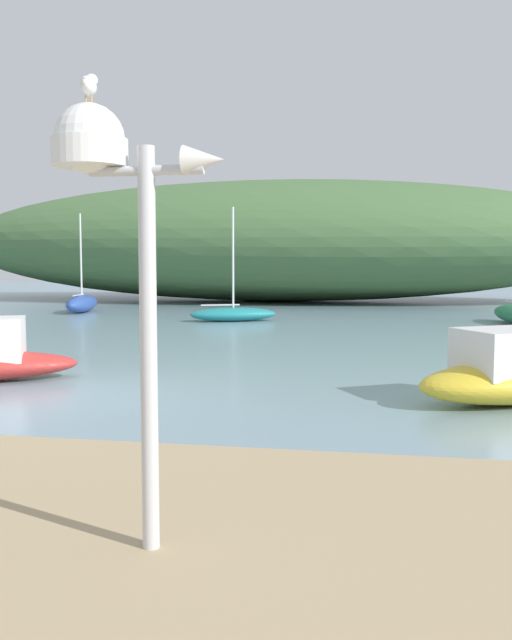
% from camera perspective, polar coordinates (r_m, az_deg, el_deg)
% --- Properties ---
extents(ground_plane, '(120.00, 120.00, 0.00)m').
position_cam_1_polar(ground_plane, '(11.89, -13.87, -6.01)').
color(ground_plane, '#7A99A8').
extents(distant_hill, '(38.04, 13.23, 6.74)m').
position_cam_1_polar(distant_hill, '(38.72, 1.59, 6.62)').
color(distant_hill, '#476B3D').
rests_on(distant_hill, ground).
extents(mast_structure, '(1.21, 0.52, 3.10)m').
position_cam_1_polar(mast_structure, '(4.86, -12.35, 11.13)').
color(mast_structure, silver).
rests_on(mast_structure, beach_sand).
extents(seagull_on_radar, '(0.14, 0.31, 0.22)m').
position_cam_1_polar(seagull_on_radar, '(5.04, -13.84, 18.63)').
color(seagull_on_radar, orange).
rests_on(seagull_on_radar, mast_structure).
extents(sailboat_centre_water, '(3.40, 2.22, 4.23)m').
position_cam_1_polar(sailboat_centre_water, '(25.37, -1.93, 0.54)').
color(sailboat_centre_water, teal).
rests_on(sailboat_centre_water, ground).
extents(sailboat_mid_channel, '(1.44, 3.40, 4.31)m').
position_cam_1_polar(sailboat_mid_channel, '(30.78, -14.40, 1.37)').
color(sailboat_mid_channel, '#2D4C9E').
rests_on(sailboat_mid_channel, ground).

